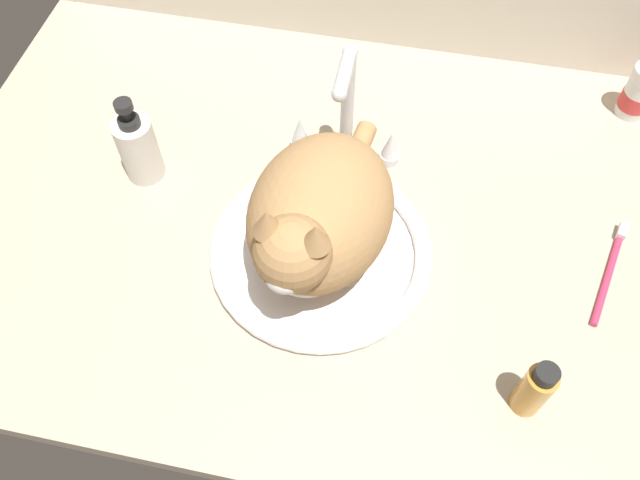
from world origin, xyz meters
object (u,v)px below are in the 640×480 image
cat (316,218)px  toothbrush (610,270)px  amber_bottle (535,389)px  pill_bottle (639,93)px  sink_basin (320,251)px  faucet (345,120)px  soap_pump_bottle (138,148)px

cat → toothbrush: (41.37, 6.73, -10.59)cm
amber_bottle → pill_bottle: size_ratio=1.13×
sink_basin → toothbrush: size_ratio=1.81×
cat → amber_bottle: bearing=-26.7°
amber_bottle → pill_bottle: (15.92, 55.02, -0.61)cm
sink_basin → amber_bottle: (29.82, -16.51, 3.91)cm
faucet → soap_pump_bottle: (-30.07, -9.33, -2.68)cm
faucet → pill_bottle: bearing=23.1°
cat → faucet: bearing=89.4°
faucet → soap_pump_bottle: bearing=-162.8°
sink_basin → cat: 10.22cm
cat → toothbrush: 43.23cm
amber_bottle → soap_pump_bottle: soap_pump_bottle is taller
pill_bottle → toothbrush: 33.70cm
pill_bottle → faucet: bearing=-156.9°
faucet → pill_bottle: 49.91cm
cat → toothbrush: cat is taller
soap_pump_bottle → faucet: bearing=17.2°
amber_bottle → toothbrush: size_ratio=0.60×
soap_pump_bottle → cat: bearing=-20.3°
sink_basin → amber_bottle: bearing=-29.0°
sink_basin → toothbrush: 41.52cm
amber_bottle → pill_bottle: bearing=73.9°
cat → toothbrush: size_ratio=2.10×
sink_basin → pill_bottle: (45.74, 38.51, 3.30)cm
faucet → cat: 20.54cm
faucet → toothbrush: 44.10cm
amber_bottle → toothbrush: 25.00cm
cat → amber_bottle: cat is taller
cat → sink_basin: bearing=82.0°
faucet → toothbrush: size_ratio=1.24×
soap_pump_bottle → pill_bottle: bearing=20.8°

